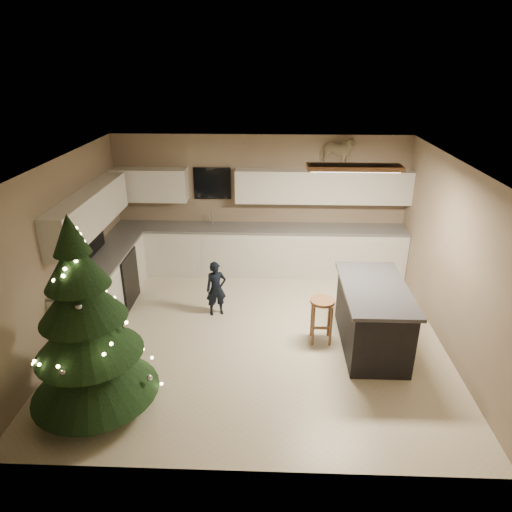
% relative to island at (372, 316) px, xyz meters
% --- Properties ---
extents(ground_plane, '(5.50, 5.50, 0.00)m').
position_rel_island_xyz_m(ground_plane, '(-1.68, 0.20, -0.48)').
color(ground_plane, beige).
extents(room_shell, '(5.52, 5.02, 2.61)m').
position_rel_island_xyz_m(room_shell, '(-1.66, 0.20, 1.27)').
color(room_shell, gray).
rests_on(room_shell, ground_plane).
extents(cabinetry, '(5.50, 3.20, 2.00)m').
position_rel_island_xyz_m(cabinetry, '(-2.59, 1.85, 0.28)').
color(cabinetry, silver).
rests_on(cabinetry, ground_plane).
extents(island, '(0.90, 1.70, 0.95)m').
position_rel_island_xyz_m(island, '(0.00, 0.00, 0.00)').
color(island, black).
rests_on(island, ground_plane).
extents(bar_stool, '(0.36, 0.36, 0.68)m').
position_rel_island_xyz_m(bar_stool, '(-0.71, 0.09, 0.03)').
color(bar_stool, '#986138').
rests_on(bar_stool, ground_plane).
extents(christmas_tree, '(1.52, 1.47, 2.43)m').
position_rel_island_xyz_m(christmas_tree, '(-3.51, -1.40, 0.52)').
color(christmas_tree, '#3F2816').
rests_on(christmas_tree, ground_plane).
extents(toddler, '(0.39, 0.31, 0.91)m').
position_rel_island_xyz_m(toddler, '(-2.33, 0.80, -0.02)').
color(toddler, black).
rests_on(toddler, ground_plane).
extents(rocking_horse, '(0.77, 0.57, 0.61)m').
position_rel_island_xyz_m(rocking_horse, '(-0.33, 2.53, 1.84)').
color(rocking_horse, '#986138').
rests_on(rocking_horse, cabinetry).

